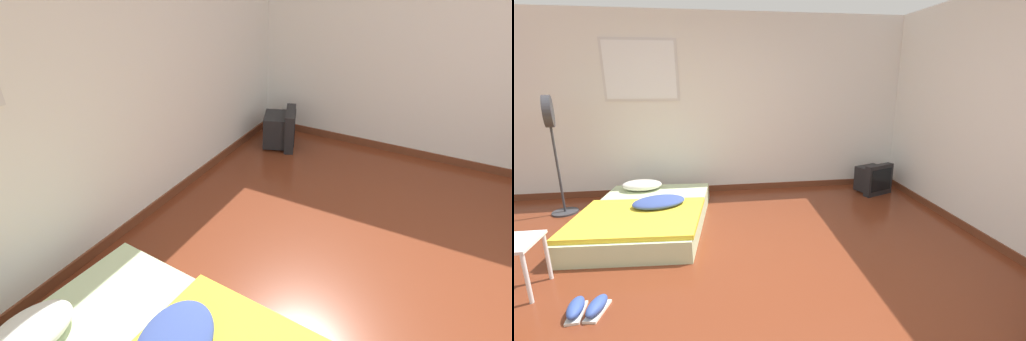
# 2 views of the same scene
# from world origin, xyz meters

# --- Properties ---
(wall_back) EXTENTS (7.70, 0.08, 2.60)m
(wall_back) POSITION_xyz_m (-0.02, 2.79, 1.29)
(wall_back) COLOR white
(wall_back) RESTS_ON ground_plane
(crt_tv) EXTENTS (0.54, 0.50, 0.46)m
(crt_tv) POSITION_xyz_m (2.15, 2.31, 0.22)
(crt_tv) COLOR black
(crt_tv) RESTS_ON ground_plane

